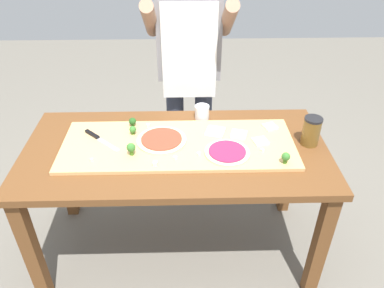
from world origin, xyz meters
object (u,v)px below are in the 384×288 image
object	(u,v)px
pizza_slice_far_right	(239,134)
pizza_slice_center	(215,131)
pizza_slice_near_left	(260,141)
broccoli_floret_front_mid	(133,122)
pizza_whole_tomato_red	(162,140)
chefs_knife	(97,137)
cheese_crumble_b	(175,158)
sauce_jar	(311,131)
cheese_crumble_c	(92,160)
prep_table	(176,164)
pizza_whole_beet_magenta	(227,152)
broccoli_floret_front_right	(133,130)
cheese_crumble_f	(148,125)
cheese_crumble_e	(155,164)
cheese_crumble_a	(262,150)
cheese_crumble_d	(199,154)
broccoli_floret_back_left	(131,148)
pizza_slice_far_left	(270,127)
cook_center	(189,61)
broccoli_floret_back_mid	(286,157)
flour_cup	(202,113)

from	to	relation	value
pizza_slice_far_right	pizza_slice_center	xyz separation A→B (m)	(-0.13, 0.03, 0.00)
pizza_slice_near_left	broccoli_floret_front_mid	bearing A→B (deg)	165.33
pizza_whole_tomato_red	pizza_slice_near_left	distance (m)	0.53
pizza_whole_tomato_red	broccoli_floret_front_mid	size ratio (longest dim) A/B	5.13
chefs_knife	pizza_slice_center	distance (m)	0.65
cheese_crumble_b	sauce_jar	bearing A→B (deg)	11.43
cheese_crumble_b	cheese_crumble_c	xyz separation A→B (m)	(-0.42, -0.01, -0.00)
prep_table	pizza_whole_beet_magenta	distance (m)	0.31
broccoli_floret_front_right	broccoli_floret_front_mid	distance (m)	0.09
cheese_crumble_c	pizza_slice_near_left	bearing A→B (deg)	9.38
prep_table	cheese_crumble_f	size ratio (longest dim) A/B	91.87
broccoli_floret_front_mid	cheese_crumble_e	size ratio (longest dim) A/B	2.39
cheese_crumble_a	pizza_slice_far_right	bearing A→B (deg)	123.35
broccoli_floret_front_right	cheese_crumble_d	world-z (taller)	broccoli_floret_front_right
pizza_whole_beet_magenta	broccoli_floret_front_mid	distance (m)	0.58
pizza_slice_near_left	broccoli_floret_back_left	world-z (taller)	broccoli_floret_back_left
cheese_crumble_e	chefs_knife	bearing A→B (deg)	143.09
cheese_crumble_b	cheese_crumble_e	bearing A→B (deg)	-152.64
prep_table	pizza_slice_far_left	distance (m)	0.57
chefs_knife	cheese_crumble_c	xyz separation A→B (m)	(0.01, -0.20, 0.00)
broccoli_floret_front_right	cheese_crumble_b	bearing A→B (deg)	-45.27
chefs_knife	cheese_crumble_f	size ratio (longest dim) A/B	12.18
cheese_crumble_d	cheese_crumble_b	bearing A→B (deg)	-165.39
broccoli_floret_front_mid	cook_center	world-z (taller)	cook_center
cheese_crumble_d	sauce_jar	size ratio (longest dim) A/B	0.10
pizza_slice_center	broccoli_floret_back_left	world-z (taller)	broccoli_floret_back_left
pizza_slice_far_left	broccoli_floret_back_mid	world-z (taller)	broccoli_floret_back_mid
pizza_slice_near_left	cheese_crumble_f	distance (m)	0.63
chefs_knife	cheese_crumble_c	distance (m)	0.20
cheese_crumble_c	cook_center	size ratio (longest dim) A/B	0.01
pizza_whole_tomato_red	pizza_slice_far_right	xyz separation A→B (m)	(0.42, 0.04, -0.00)
pizza_whole_beet_magenta	pizza_slice_center	xyz separation A→B (m)	(-0.05, 0.20, -0.00)
cook_center	sauce_jar	bearing A→B (deg)	-45.73
cheese_crumble_b	cook_center	world-z (taller)	cook_center
cheese_crumble_e	prep_table	bearing A→B (deg)	61.16
pizza_whole_tomato_red	broccoli_floret_back_left	bearing A→B (deg)	-140.35
cheese_crumble_d	cook_center	size ratio (longest dim) A/B	0.01
cheese_crumble_d	cheese_crumble_e	distance (m)	0.23
cheese_crumble_e	cheese_crumble_f	size ratio (longest dim) A/B	1.24
broccoli_floret_back_mid	prep_table	bearing A→B (deg)	162.51
broccoli_floret_back_left	cheese_crumble_d	distance (m)	0.34
broccoli_floret_front_mid	flour_cup	world-z (taller)	flour_cup
pizza_slice_far_left	pizza_slice_far_right	size ratio (longest dim) A/B	0.85
pizza_slice_near_left	sauce_jar	size ratio (longest dim) A/B	0.47
broccoli_floret_front_right	cheese_crumble_c	bearing A→B (deg)	-126.96
pizza_slice_far_right	cheese_crumble_b	size ratio (longest dim) A/B	5.00
pizza_whole_beet_magenta	cheese_crumble_f	world-z (taller)	cheese_crumble_f
broccoli_floret_front_mid	pizza_slice_far_left	bearing A→B (deg)	-2.71
pizza_slice_center	cheese_crumble_e	world-z (taller)	cheese_crumble_e
prep_table	pizza_slice_center	world-z (taller)	pizza_slice_center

